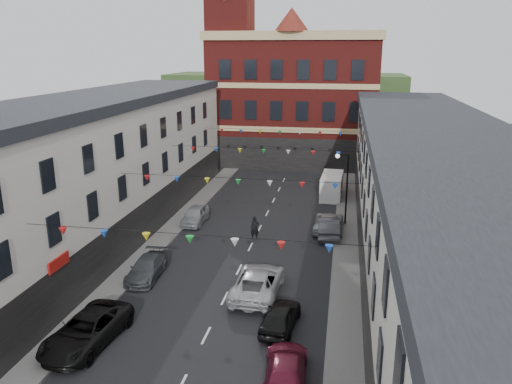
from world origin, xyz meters
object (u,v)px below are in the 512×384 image
Objects in this scene: car_left_d at (147,268)px; car_right_f at (329,222)px; street_lamp at (344,179)px; car_right_d at (280,316)px; car_left_c at (87,330)px; car_right_c at (286,368)px; car_right_e at (328,226)px; white_van at (332,186)px; car_left_e at (195,215)px; pedestrian at (255,228)px; moving_car at (258,282)px.

car_right_f reaches higher than car_left_d.
car_right_d is at bearing -100.06° from street_lamp.
car_left_c is 9.96m from car_right_c.
car_left_c is at bearing -10.84° from car_right_c.
street_lamp is 1.30× the size of car_right_e.
car_left_d is at bearing -134.77° from street_lamp.
white_van is at bearing -96.24° from car_right_c.
white_van is (10.91, 9.82, 0.42)m from car_left_e.
car_right_d is 0.86× the size of car_right_e.
car_right_c is at bearing -95.88° from street_lamp.
car_left_c is 21.37m from car_right_f.
car_left_d is 2.41× the size of pedestrian.
car_right_f is at bearing -93.68° from car_right_e.
car_right_f is 0.85× the size of moving_car.
car_left_d is 10.52m from car_left_e.
car_left_d is 0.95× the size of car_right_e.
car_right_e is at bearing -111.77° from street_lamp.
white_van reaches higher than car_right_d.
car_left_d is (0.00, 7.59, -0.11)m from car_left_c.
car_right_d is 24.89m from white_van.
car_left_d is at bearing 37.19° from car_right_e.
car_left_d is 0.87× the size of white_van.
car_left_c reaches higher than car_right_d.
car_left_c is 29.98m from white_van.
car_left_c reaches higher than car_right_c.
car_right_e is 0.81× the size of moving_car.
moving_car is (-4.75, -13.14, -3.12)m from street_lamp.
car_right_f is 0.95× the size of white_van.
car_left_c is at bearing 43.08° from moving_car.
pedestrian is at bearing -79.43° from car_right_c.
moving_car is (-3.70, -11.73, 0.12)m from car_right_f.
street_lamp is 12.57m from car_left_e.
moving_car is at bearing -109.87° from street_lamp.
street_lamp is 1.45× the size of car_left_e.
moving_car is 8.88m from pedestrian.
car_left_c is at bearing 25.36° from car_right_d.
moving_car is at bearing -75.69° from car_right_c.
street_lamp reaches higher than car_left_e.
car_left_e reaches higher than car_right_c.
car_right_e is at bearing 2.17° from pedestrian.
car_left_d is (-12.05, -12.15, -3.27)m from street_lamp.
white_van reaches higher than car_right_f.
car_left_c is 1.17× the size of car_right_e.
street_lamp reaches higher than car_left_d.
car_left_d is at bearing -45.67° from car_right_c.
car_right_f is at bearing -87.18° from white_van.
car_left_e is 21.65m from car_right_c.
street_lamp is 17.20m from car_right_d.
car_right_e is (11.00, 9.52, 0.12)m from car_left_d.
street_lamp is 3.68m from car_right_f.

